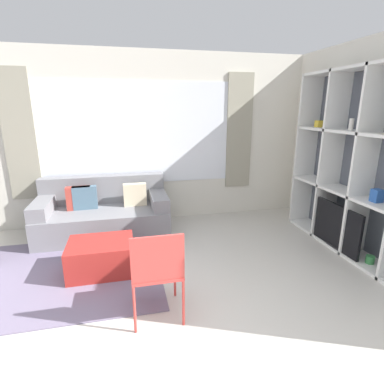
% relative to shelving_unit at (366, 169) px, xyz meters
% --- Properties ---
extents(ground_plane, '(16.00, 16.00, 0.00)m').
position_rel_shelving_unit_xyz_m(ground_plane, '(-2.63, -1.34, -1.12)').
color(ground_plane, beige).
extents(wall_back, '(6.77, 0.11, 2.70)m').
position_rel_shelving_unit_xyz_m(wall_back, '(-2.63, 1.90, 0.23)').
color(wall_back, silver).
rests_on(wall_back, ground_plane).
extents(wall_right, '(0.07, 4.41, 2.70)m').
position_rel_shelving_unit_xyz_m(wall_right, '(0.18, 0.26, 0.23)').
color(wall_right, silver).
rests_on(wall_right, ground_plane).
extents(area_rug, '(2.63, 1.85, 0.01)m').
position_rel_shelving_unit_xyz_m(area_rug, '(-3.86, 0.30, -1.12)').
color(area_rug, slate).
rests_on(area_rug, ground_plane).
extents(shelving_unit, '(0.37, 2.47, 2.33)m').
position_rel_shelving_unit_xyz_m(shelving_unit, '(0.00, 0.00, 0.00)').
color(shelving_unit, '#515660').
rests_on(shelving_unit, ground_plane).
extents(couch_main, '(1.87, 0.90, 0.83)m').
position_rel_shelving_unit_xyz_m(couch_main, '(-3.21, 1.41, -0.82)').
color(couch_main, gray).
rests_on(couch_main, ground_plane).
extents(ottoman, '(0.73, 0.57, 0.37)m').
position_rel_shelving_unit_xyz_m(ottoman, '(-3.20, 0.26, -0.94)').
color(ottoman, '#A82823').
rests_on(ottoman, ground_plane).
extents(folding_chair, '(0.44, 0.46, 0.86)m').
position_rel_shelving_unit_xyz_m(folding_chair, '(-2.66, -0.70, -0.61)').
color(folding_chair, '#CC3D38').
rests_on(folding_chair, ground_plane).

